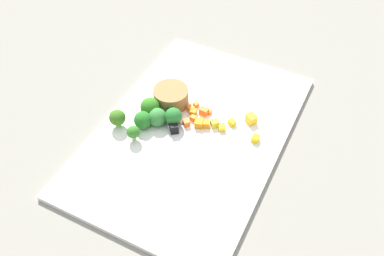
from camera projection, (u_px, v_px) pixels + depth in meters
The scene contains 26 objects.
ground_plane at pixel (192, 135), 0.92m from camera, with size 4.00×4.00×0.00m, color gray.
cutting_board at pixel (192, 133), 0.91m from camera, with size 0.55×0.37×0.01m, color white.
prep_bowl at pixel (171, 97), 0.95m from camera, with size 0.08×0.08×0.04m, color olive.
chef_knife at pixel (178, 150), 0.86m from camera, with size 0.29×0.23×0.02m.
carrot_dice_0 at pixel (186, 123), 0.91m from camera, with size 0.01×0.01×0.01m, color orange.
carrot_dice_1 at pixel (199, 123), 0.91m from camera, with size 0.02×0.02×0.02m, color orange.
carrot_dice_2 at pixel (193, 118), 0.93m from camera, with size 0.01×0.01×0.01m, color orange.
carrot_dice_3 at pixel (196, 105), 0.96m from camera, with size 0.01×0.01×0.01m, color orange.
carrot_dice_4 at pixel (202, 111), 0.94m from camera, with size 0.01×0.02×0.02m, color orange.
carrot_dice_5 at pixel (177, 121), 0.92m from camera, with size 0.01×0.01×0.01m, color orange.
carrot_dice_6 at pixel (205, 124), 0.91m from camera, with size 0.01×0.02×0.01m, color orange.
carrot_dice_7 at pixel (191, 109), 0.94m from camera, with size 0.01×0.01×0.01m, color orange.
carrot_dice_8 at pixel (209, 112), 0.94m from camera, with size 0.01×0.01×0.01m, color orange.
carrot_dice_9 at pixel (193, 112), 0.94m from camera, with size 0.01×0.01×0.01m, color orange.
carrot_dice_10 at pixel (174, 117), 0.93m from camera, with size 0.01×0.01×0.01m, color orange.
pepper_dice_0 at pixel (215, 123), 0.91m from camera, with size 0.02×0.02×0.02m, color yellow.
pepper_dice_1 at pixel (255, 139), 0.88m from camera, with size 0.02×0.01×0.01m, color yellow.
pepper_dice_2 at pixel (222, 127), 0.91m from camera, with size 0.01×0.02×0.01m, color yellow.
pepper_dice_3 at pixel (251, 119), 0.92m from camera, with size 0.02×0.02×0.02m, color yellow.
pepper_dice_4 at pixel (232, 123), 0.92m from camera, with size 0.02×0.01×0.01m, color yellow.
broccoli_floret_0 at pixel (157, 117), 0.91m from camera, with size 0.04×0.04×0.04m.
broccoli_floret_1 at pixel (173, 117), 0.90m from camera, with size 0.04×0.04×0.04m.
broccoli_floret_2 at pixel (117, 118), 0.90m from camera, with size 0.04×0.04×0.04m.
broccoli_floret_3 at pixel (133, 132), 0.88m from camera, with size 0.03×0.03×0.04m.
broccoli_floret_4 at pixel (143, 120), 0.90m from camera, with size 0.04×0.04×0.04m.
broccoli_floret_5 at pixel (151, 106), 0.92m from camera, with size 0.04×0.04×0.05m.
Camera 1 is at (0.54, 0.27, 0.69)m, focal length 39.93 mm.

